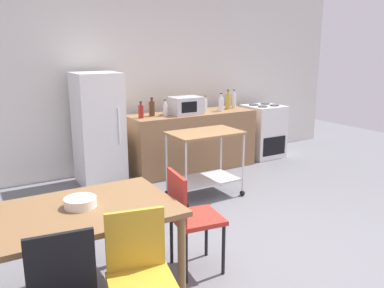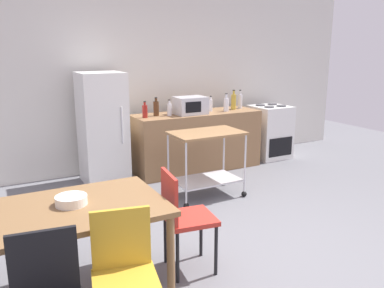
{
  "view_description": "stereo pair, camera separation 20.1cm",
  "coord_description": "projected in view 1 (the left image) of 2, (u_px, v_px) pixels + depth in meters",
  "views": [
    {
      "loc": [
        -2.2,
        -2.63,
        1.88
      ],
      "look_at": [
        0.07,
        1.2,
        0.8
      ],
      "focal_mm": 37.43,
      "sensor_mm": 36.0,
      "label": 1
    },
    {
      "loc": [
        -2.03,
        -2.73,
        1.88
      ],
      "look_at": [
        0.07,
        1.2,
        0.8
      ],
      "focal_mm": 37.43,
      "sensor_mm": 36.0,
      "label": 2
    }
  ],
  "objects": [
    {
      "name": "kitchen_counter",
      "position": [
        192.0,
        141.0,
        6.25
      ],
      "size": [
        2.0,
        0.64,
        0.9
      ],
      "primitive_type": "cube",
      "color": "olive",
      "rests_on": "ground_plane"
    },
    {
      "name": "ground_plane",
      "position": [
        251.0,
        254.0,
        3.73
      ],
      "size": [
        12.0,
        12.0,
        0.0
      ],
      "primitive_type": "plane",
      "color": "slate"
    },
    {
      "name": "refrigerator",
      "position": [
        99.0,
        129.0,
        5.53
      ],
      "size": [
        0.6,
        0.63,
        1.55
      ],
      "color": "white",
      "rests_on": "ground_plane"
    },
    {
      "name": "kitchen_cart",
      "position": [
        205.0,
        153.0,
        5.06
      ],
      "size": [
        0.91,
        0.57,
        0.85
      ],
      "color": "olive",
      "rests_on": "ground_plane"
    },
    {
      "name": "chair_mustard",
      "position": [
        140.0,
        273.0,
        2.48
      ],
      "size": [
        0.47,
        0.47,
        0.89
      ],
      "rotation": [
        0.0,
        0.0,
        -0.21
      ],
      "color": "gold",
      "rests_on": "ground_plane"
    },
    {
      "name": "fruit_bowl",
      "position": [
        80.0,
        202.0,
        2.9
      ],
      "size": [
        0.23,
        0.23,
        0.07
      ],
      "primitive_type": "cylinder",
      "color": "white",
      "rests_on": "dining_table"
    },
    {
      "name": "bottle_soda",
      "position": [
        152.0,
        108.0,
        5.81
      ],
      "size": [
        0.08,
        0.08,
        0.27
      ],
      "color": "#4C2D19",
      "rests_on": "kitchen_counter"
    },
    {
      "name": "chair_red",
      "position": [
        190.0,
        214.0,
        3.35
      ],
      "size": [
        0.45,
        0.45,
        0.89
      ],
      "rotation": [
        0.0,
        0.0,
        1.44
      ],
      "color": "#B72D23",
      "rests_on": "ground_plane"
    },
    {
      "name": "bottle_sesame_oil",
      "position": [
        221.0,
        104.0,
        6.26
      ],
      "size": [
        0.08,
        0.08,
        0.28
      ],
      "color": "silver",
      "rests_on": "kitchen_counter"
    },
    {
      "name": "bottle_vinegar",
      "position": [
        205.0,
        105.0,
        6.26
      ],
      "size": [
        0.06,
        0.06,
        0.24
      ],
      "color": "silver",
      "rests_on": "kitchen_counter"
    },
    {
      "name": "microwave",
      "position": [
        186.0,
        105.0,
        5.97
      ],
      "size": [
        0.46,
        0.35,
        0.26
      ],
      "color": "silver",
      "rests_on": "kitchen_counter"
    },
    {
      "name": "bottle_olive_oil",
      "position": [
        165.0,
        109.0,
        5.83
      ],
      "size": [
        0.07,
        0.07,
        0.24
      ],
      "color": "silver",
      "rests_on": "kitchen_counter"
    },
    {
      "name": "dining_table",
      "position": [
        71.0,
        221.0,
        2.86
      ],
      "size": [
        1.5,
        0.9,
        0.75
      ],
      "color": "brown",
      "rests_on": "ground_plane"
    },
    {
      "name": "bottle_hot_sauce",
      "position": [
        228.0,
        101.0,
        6.45
      ],
      "size": [
        0.08,
        0.08,
        0.31
      ],
      "color": "gold",
      "rests_on": "kitchen_counter"
    },
    {
      "name": "bottle_sparkling_water",
      "position": [
        141.0,
        111.0,
        5.65
      ],
      "size": [
        0.07,
        0.07,
        0.24
      ],
      "color": "maroon",
      "rests_on": "kitchen_counter"
    },
    {
      "name": "back_wall",
      "position": [
        121.0,
        76.0,
        6.06
      ],
      "size": [
        8.4,
        0.12,
        2.9
      ],
      "primitive_type": "cube",
      "color": "silver",
      "rests_on": "ground_plane"
    },
    {
      "name": "stove_oven",
      "position": [
        263.0,
        131.0,
        6.98
      ],
      "size": [
        0.6,
        0.61,
        0.92
      ],
      "color": "white",
      "rests_on": "ground_plane"
    },
    {
      "name": "bottle_wine",
      "position": [
        234.0,
        101.0,
        6.58
      ],
      "size": [
        0.07,
        0.07,
        0.3
      ],
      "color": "silver",
      "rests_on": "kitchen_counter"
    }
  ]
}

